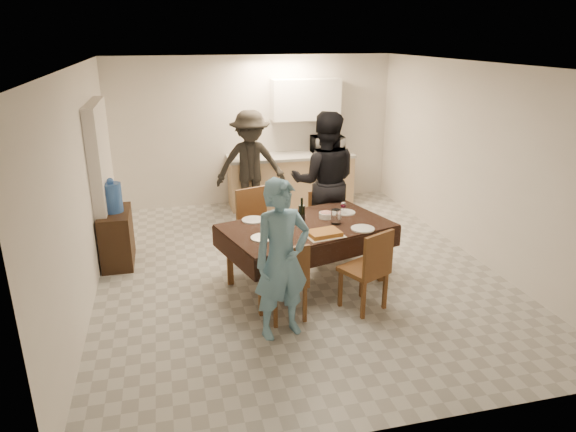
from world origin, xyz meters
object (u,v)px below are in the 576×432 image
object	(u,v)px
dining_table	(307,228)
wine_bottle	(302,211)
savoury_tart	(324,233)
water_jug	(112,198)
person_far	(324,182)
person_kitchen	(251,164)
console	(117,237)
microwave	(328,144)
person_near	(282,260)
water_pitcher	(336,217)

from	to	relation	value
dining_table	wine_bottle	world-z (taller)	wine_bottle
wine_bottle	savoury_tart	world-z (taller)	wine_bottle
dining_table	water_jug	world-z (taller)	water_jug
person_far	person_kitchen	size ratio (longest dim) A/B	1.10
savoury_tart	person_kitchen	bearing A→B (deg)	96.21
console	wine_bottle	xyz separation A→B (m)	(2.26, -1.12, 0.57)
console	savoury_tart	xyz separation A→B (m)	(2.41, -1.55, 0.43)
dining_table	person_far	world-z (taller)	person_far
microwave	person_kitchen	size ratio (longest dim) A/B	0.31
wine_bottle	person_kitchen	world-z (taller)	person_kitchen
dining_table	person_kitchen	bearing A→B (deg)	78.72
person_near	person_far	distance (m)	2.38
person_far	wine_bottle	bearing A→B (deg)	73.98
person_near	water_pitcher	bearing A→B (deg)	33.86
water_pitcher	person_far	bearing A→B (deg)	79.70
dining_table	microwave	distance (m)	3.34
console	water_jug	world-z (taller)	water_jug
person_kitchen	dining_table	bearing A→B (deg)	-85.05
dining_table	person_far	bearing A→B (deg)	46.12
water_pitcher	person_near	world-z (taller)	person_near
console	savoury_tart	size ratio (longest dim) A/B	1.86
console	water_jug	xyz separation A→B (m)	(0.00, 0.00, 0.56)
dining_table	microwave	size ratio (longest dim) A/B	3.98
wine_bottle	person_far	distance (m)	1.17
person_near	water_jug	bearing A→B (deg)	114.27
microwave	person_far	distance (m)	2.15
wine_bottle	person_kitchen	distance (m)	2.59
dining_table	person_near	size ratio (longest dim) A/B	1.33
console	water_pitcher	size ratio (longest dim) A/B	4.36
person_far	person_kitchen	distance (m)	1.77
person_near	console	bearing A→B (deg)	114.27
console	person_far	distance (m)	2.93
savoury_tart	microwave	world-z (taller)	microwave
person_near	person_far	size ratio (longest dim) A/B	0.85
dining_table	savoury_tart	distance (m)	0.40
dining_table	console	xyz separation A→B (m)	(-2.31, 1.17, -0.36)
wine_bottle	microwave	xyz separation A→B (m)	(1.30, 3.04, 0.13)
savoury_tart	microwave	xyz separation A→B (m)	(1.15, 3.47, 0.27)
console	dining_table	bearing A→B (deg)	-26.82
person_near	person_kitchen	distance (m)	3.70
console	wine_bottle	bearing A→B (deg)	-26.32
savoury_tart	person_near	xyz separation A→B (m)	(-0.65, -0.67, 0.04)
person_far	person_near	bearing A→B (deg)	77.29
dining_table	microwave	xyz separation A→B (m)	(1.25, 3.09, 0.33)
wine_bottle	dining_table	bearing A→B (deg)	-45.00
water_pitcher	dining_table	bearing A→B (deg)	171.87
water_pitcher	wine_bottle	bearing A→B (deg)	165.96
dining_table	person_kitchen	xyz separation A→B (m)	(-0.23, 2.64, 0.16)
dining_table	wine_bottle	bearing A→B (deg)	118.77
water_jug	wine_bottle	size ratio (longest dim) A/B	1.16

